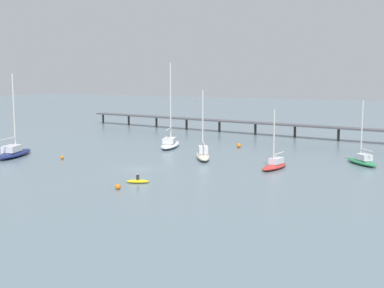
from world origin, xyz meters
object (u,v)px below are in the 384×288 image
(sailboat_red, at_px, (275,164))
(dinghy_yellow, at_px, (138,181))
(sailboat_navy, at_px, (14,152))
(sailboat_cream, at_px, (203,154))
(mooring_buoy_far, at_px, (62,157))
(sailboat_white, at_px, (170,143))
(sailboat_green, at_px, (362,160))
(mooring_buoy_mid, at_px, (239,145))
(mooring_buoy_inner, at_px, (118,187))
(pier, at_px, (341,123))

(sailboat_red, height_order, dinghy_yellow, sailboat_red)
(sailboat_navy, xyz_separation_m, dinghy_yellow, (27.08, -7.25, -0.55))
(sailboat_navy, xyz_separation_m, sailboat_cream, (26.33, 11.34, 0.00))
(dinghy_yellow, relative_size, mooring_buoy_far, 5.44)
(sailboat_cream, bearing_deg, sailboat_white, 141.03)
(sailboat_green, bearing_deg, mooring_buoy_mid, 160.36)
(mooring_buoy_inner, bearing_deg, sailboat_green, 53.48)
(pier, relative_size, dinghy_yellow, 30.57)
(mooring_buoy_mid, bearing_deg, mooring_buoy_inner, -89.19)
(sailboat_green, height_order, mooring_buoy_mid, sailboat_green)
(pier, relative_size, sailboat_red, 11.36)
(sailboat_red, bearing_deg, sailboat_cream, 166.43)
(sailboat_green, distance_m, sailboat_white, 32.14)
(sailboat_cream, distance_m, mooring_buoy_inner, 22.58)
(sailboat_cream, relative_size, mooring_buoy_mid, 13.24)
(sailboat_white, height_order, mooring_buoy_mid, sailboat_white)
(pier, xyz_separation_m, sailboat_cream, (-13.90, -30.15, -2.65))
(sailboat_red, relative_size, mooring_buoy_far, 14.64)
(dinghy_yellow, distance_m, mooring_buoy_mid, 31.95)
(sailboat_navy, bearing_deg, mooring_buoy_far, 10.94)
(dinghy_yellow, bearing_deg, mooring_buoy_inner, -89.36)
(sailboat_green, relative_size, sailboat_cream, 0.87)
(sailboat_red, distance_m, sailboat_green, 12.99)
(sailboat_green, relative_size, mooring_buoy_far, 16.49)
(sailboat_red, bearing_deg, dinghy_yellow, -125.61)
(dinghy_yellow, xyz_separation_m, mooring_buoy_mid, (-0.46, 31.95, 0.17))
(mooring_buoy_far, xyz_separation_m, mooring_buoy_inner, (19.04, -12.78, 0.05))
(sailboat_cream, relative_size, mooring_buoy_inner, 16.12)
(mooring_buoy_mid, bearing_deg, mooring_buoy_far, -128.70)
(sailboat_red, xyz_separation_m, sailboat_green, (9.73, 8.61, 0.04))
(mooring_buoy_mid, bearing_deg, pier, 50.97)
(sailboat_red, relative_size, sailboat_green, 0.89)
(mooring_buoy_inner, bearing_deg, sailboat_red, 60.34)
(sailboat_navy, height_order, mooring_buoy_inner, sailboat_navy)
(mooring_buoy_mid, xyz_separation_m, mooring_buoy_far, (-18.54, -23.14, -0.11))
(sailboat_cream, height_order, dinghy_yellow, sailboat_cream)
(mooring_buoy_inner, bearing_deg, sailboat_white, 109.76)
(mooring_buoy_far, height_order, mooring_buoy_inner, mooring_buoy_inner)
(sailboat_red, bearing_deg, sailboat_white, 153.27)
(pier, distance_m, sailboat_green, 25.81)
(sailboat_cream, distance_m, mooring_buoy_mid, 13.37)
(pier, bearing_deg, sailboat_white, -137.98)
(mooring_buoy_far, bearing_deg, mooring_buoy_mid, 51.30)
(sailboat_green, height_order, dinghy_yellow, sailboat_green)
(sailboat_green, relative_size, sailboat_navy, 0.71)
(sailboat_white, relative_size, mooring_buoy_mid, 18.74)
(mooring_buoy_far, bearing_deg, dinghy_yellow, -24.88)
(mooring_buoy_inner, bearing_deg, pier, 76.04)
(sailboat_white, bearing_deg, sailboat_green, -4.68)
(dinghy_yellow, bearing_deg, pier, 74.90)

